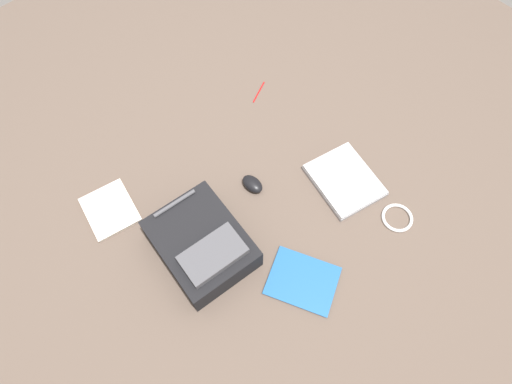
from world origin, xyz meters
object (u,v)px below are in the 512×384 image
book_blue (303,281)px  computer_mouse (252,184)px  backpack (203,245)px  cable_coil (397,218)px  laptop (344,180)px  pen_black (259,92)px  book_red (110,210)px

book_blue → computer_mouse: bearing=72.3°
backpack → cable_coil: 0.82m
laptop → cable_coil: laptop is taller
cable_coil → pen_black: (0.04, 0.90, -0.00)m
book_red → pen_black: bearing=2.8°
computer_mouse → pen_black: 0.53m
backpack → laptop: bearing=-14.6°
computer_mouse → backpack: bearing=-167.9°
book_blue → computer_mouse: 0.47m
computer_mouse → pen_black: bearing=42.1°
computer_mouse → cable_coil: (0.34, -0.53, -0.01)m
book_blue → cable_coil: 0.49m
backpack → laptop: size_ratio=1.21×
book_blue → book_red: bearing=116.3°
backpack → pen_black: size_ratio=3.06×
pen_black → computer_mouse: bearing=-135.9°
backpack → computer_mouse: backpack is taller
book_red → cable_coil: book_red is taller
backpack → book_red: bearing=113.3°
laptop → cable_coil: size_ratio=2.65×
pen_black → backpack: bearing=-147.9°
computer_mouse → cable_coil: computer_mouse is taller
backpack → book_red: (-0.18, 0.41, -0.06)m
backpack → cable_coil: backpack is taller
book_red → computer_mouse: bearing=-31.8°
backpack → book_blue: backpack is taller
book_red → laptop: bearing=-34.9°
laptop → computer_mouse: (-0.31, 0.26, 0.01)m
cable_coil → backpack: bearing=147.4°
backpack → book_blue: size_ratio=1.30×
laptop → computer_mouse: computer_mouse is taller
laptop → pen_black: (0.07, 0.63, -0.01)m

